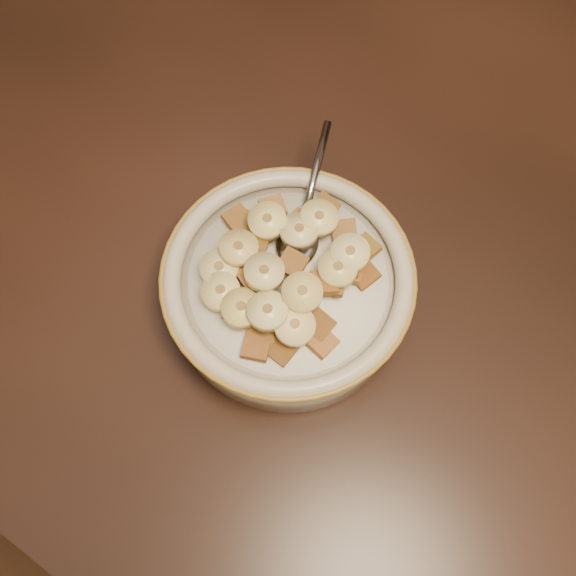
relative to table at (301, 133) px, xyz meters
The scene contains 47 objects.
floor 0.78m from the table, ahead, with size 4.00×4.50×0.10m, color #422816.
table is the anchor object (origin of this frame).
cereal_bowl 0.20m from the table, 60.39° to the right, with size 0.20×0.20×0.05m, color beige.
milk 0.21m from the table, 60.39° to the right, with size 0.16×0.16×0.00m, color white.
spoon 0.18m from the table, 58.52° to the right, with size 0.04×0.05×0.01m, color gray.
cereal_square_0 0.25m from the table, 69.12° to the right, with size 0.02×0.02×0.01m, color brown.
cereal_square_1 0.21m from the table, 45.91° to the right, with size 0.02×0.02×0.01m, color brown.
cereal_square_2 0.22m from the table, 74.74° to the right, with size 0.02×0.02×0.01m, color #945022.
cereal_square_3 0.21m from the table, 42.88° to the right, with size 0.02×0.02×0.01m, color brown.
cereal_square_4 0.26m from the table, 53.64° to the right, with size 0.02×0.02×0.01m, color #975B29.
cereal_square_5 0.15m from the table, 67.64° to the right, with size 0.02×0.02×0.01m, color olive.
cereal_square_6 0.17m from the table, 72.85° to the right, with size 0.02×0.02×0.01m, color olive.
cereal_square_7 0.21m from the table, 70.05° to the right, with size 0.02×0.02×0.01m, color brown.
cereal_square_8 0.18m from the table, 66.93° to the right, with size 0.02×0.02×0.01m, color brown.
cereal_square_9 0.20m from the table, 69.43° to the right, with size 0.02×0.02×0.01m, color brown.
cereal_square_10 0.19m from the table, 40.58° to the right, with size 0.02×0.02×0.01m, color brown.
cereal_square_11 0.18m from the table, 44.67° to the right, with size 0.02×0.02×0.01m, color brown.
cereal_square_12 0.23m from the table, 52.55° to the right, with size 0.02×0.02×0.01m, color brown.
cereal_square_13 0.19m from the table, 70.74° to the right, with size 0.02×0.02×0.01m, color brown.
cereal_square_14 0.25m from the table, 53.97° to the right, with size 0.02×0.02×0.01m, color brown.
cereal_square_15 0.22m from the table, 48.50° to the right, with size 0.02×0.02×0.01m, color brown.
cereal_square_16 0.18m from the table, 70.90° to the right, with size 0.02×0.02×0.01m, color brown.
cereal_square_17 0.27m from the table, 60.58° to the right, with size 0.02×0.02×0.01m, color brown.
cereal_square_18 0.22m from the table, 50.76° to the right, with size 0.02×0.02×0.01m, color brown.
cereal_square_19 0.17m from the table, 58.36° to the right, with size 0.02×0.02×0.01m, color brown.
cereal_square_20 0.21m from the table, 70.76° to the right, with size 0.02×0.02×0.01m, color brown.
cereal_square_21 0.21m from the table, 72.27° to the right, with size 0.02×0.02×0.01m, color brown.
cereal_square_22 0.15m from the table, 49.08° to the right, with size 0.02×0.02×0.01m, color brown.
cereal_square_23 0.22m from the table, 59.44° to the right, with size 0.02×0.02×0.01m, color brown.
cereal_square_24 0.17m from the table, 77.20° to the right, with size 0.02×0.02×0.01m, color brown.
cereal_square_25 0.27m from the table, 64.76° to the right, with size 0.02×0.02×0.01m, color #96592F.
cereal_square_26 0.25m from the table, 64.58° to the right, with size 0.02×0.02×0.01m, color brown.
cereal_square_27 0.26m from the table, 64.32° to the right, with size 0.02×0.02×0.01m, color brown.
cereal_square_28 0.23m from the table, 67.62° to the right, with size 0.02×0.02×0.01m, color #965D2B.
banana_slice_0 0.22m from the table, 75.35° to the right, with size 0.03×0.03×0.01m, color #ECE394.
banana_slice_1 0.21m from the table, 72.42° to the right, with size 0.03×0.03×0.01m, color #ECC873.
banana_slice_2 0.26m from the table, 63.36° to the right, with size 0.03×0.03×0.01m, color #F2E99D.
banana_slice_3 0.22m from the table, 49.27° to the right, with size 0.03×0.03×0.01m, color #EFDE81.
banana_slice_4 0.26m from the table, 58.42° to the right, with size 0.03×0.03×0.01m, color #F7EAA7.
banana_slice_5 0.24m from the table, 57.19° to the right, with size 0.03×0.03×0.01m, color #FFDF82.
banana_slice_6 0.19m from the table, 58.09° to the right, with size 0.03×0.03×0.01m, color beige.
banana_slice_7 0.18m from the table, 67.26° to the right, with size 0.03×0.03×0.01m, color #E3D17A.
banana_slice_8 0.21m from the table, 45.91° to the right, with size 0.03×0.03×0.01m, color #FEF3A3.
banana_slice_9 0.24m from the table, 73.30° to the right, with size 0.03×0.03×0.01m, color #F0DD91.
banana_slice_10 0.23m from the table, 65.13° to the right, with size 0.03×0.03×0.01m, color beige.
banana_slice_11 0.18m from the table, 52.37° to the right, with size 0.03×0.03×0.01m, color #DECB85.
banana_slice_12 0.25m from the table, 68.43° to the right, with size 0.03×0.03×0.01m, color #DACE6F.
Camera 1 is at (0.22, -0.35, 1.27)m, focal length 40.00 mm.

